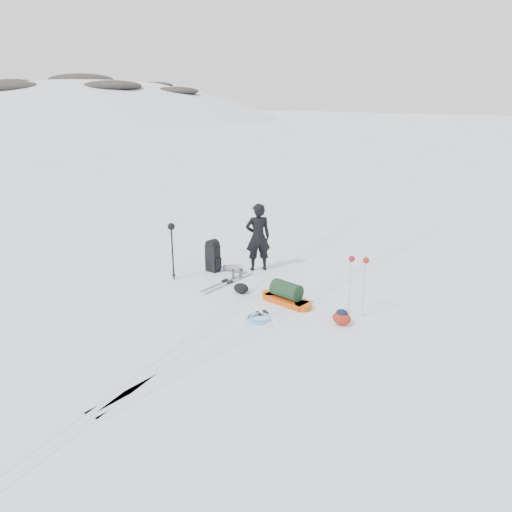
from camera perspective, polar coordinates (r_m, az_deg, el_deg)
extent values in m
plane|color=white|center=(11.66, -1.16, -4.95)|extent=(200.00, 200.00, 0.00)
ellipsoid|color=silver|center=(108.77, -16.82, -6.63)|extent=(143.00, 121.00, 93.50)
ellipsoid|color=black|center=(99.21, -19.40, 18.45)|extent=(13.00, 10.00, 2.20)
ellipsoid|color=black|center=(84.74, -16.18, 18.15)|extent=(10.40, 8.00, 1.76)
ellipsoid|color=black|center=(112.44, -21.76, 17.60)|extent=(9.10, 7.00, 1.54)
ellipsoid|color=black|center=(90.79, -26.36, 16.92)|extent=(11.70, 9.00, 1.98)
ellipsoid|color=black|center=(98.94, -11.61, 18.56)|extent=(7.80, 6.00, 1.32)
ellipsoid|color=black|center=(100.78, -26.04, 17.26)|extent=(9.88, 7.60, 1.67)
ellipsoid|color=black|center=(86.42, -9.21, 18.10)|extent=(8.32, 6.40, 1.41)
ellipsoid|color=black|center=(111.33, -27.15, 16.58)|extent=(7.80, 6.00, 1.32)
cube|color=silver|center=(11.71, -1.66, -4.81)|extent=(1.40, 17.97, 0.01)
cube|color=silver|center=(11.59, -0.66, -5.06)|extent=(1.40, 17.97, 0.01)
cube|color=silver|center=(12.75, 8.58, -3.03)|extent=(2.09, 13.88, 0.01)
cube|color=silver|center=(12.67, 9.58, -3.23)|extent=(2.09, 13.88, 0.01)
imported|color=black|center=(13.24, 0.22, 2.18)|extent=(0.79, 0.78, 1.84)
cube|color=#DA450C|center=(11.44, 3.48, -5.09)|extent=(1.12, 0.63, 0.13)
cylinder|color=#C04E0B|center=(11.17, 5.41, -5.74)|extent=(0.45, 0.45, 0.13)
cylinder|color=#CB5E0B|center=(11.72, 1.64, -4.47)|extent=(0.45, 0.45, 0.13)
cylinder|color=black|center=(11.34, 3.50, -3.89)|extent=(0.76, 0.51, 0.39)
cube|color=black|center=(13.36, -4.96, -0.31)|extent=(0.38, 0.29, 0.70)
cylinder|color=black|center=(13.25, -5.01, 1.20)|extent=(0.37, 0.28, 0.34)
cube|color=black|center=(13.29, -4.34, -0.85)|extent=(0.10, 0.19, 0.30)
cylinder|color=slate|center=(13.37, -2.66, -1.49)|extent=(0.56, 0.22, 0.15)
cylinder|color=black|center=(12.85, -9.55, 0.34)|extent=(0.03, 0.03, 1.38)
cylinder|color=black|center=(12.76, -9.47, 0.22)|extent=(0.03, 0.03, 1.38)
torus|color=black|center=(13.04, -9.42, -2.09)|extent=(0.12, 0.12, 0.01)
torus|color=black|center=(12.96, -9.33, -2.23)|extent=(0.12, 0.12, 0.01)
sphere|color=black|center=(12.60, -9.67, 3.34)|extent=(0.18, 0.18, 0.18)
cylinder|color=silver|center=(10.84, 10.69, -3.55)|extent=(0.03, 0.03, 1.25)
cylinder|color=#B9BBC0|center=(10.81, 12.22, -3.73)|extent=(0.03, 0.03, 1.25)
torus|color=#ABAEB2|center=(11.05, 10.53, -6.09)|extent=(0.11, 0.11, 0.01)
torus|color=silver|center=(11.01, 12.03, -6.28)|extent=(0.11, 0.11, 0.01)
sphere|color=maroon|center=(10.62, 10.89, -0.31)|extent=(0.13, 0.13, 0.13)
sphere|color=maroon|center=(10.58, 12.45, -0.49)|extent=(0.13, 0.13, 0.13)
cube|color=#919599|center=(12.58, -2.99, -3.12)|extent=(0.31, 1.77, 0.02)
cube|color=#919499|center=(12.69, -3.59, -2.94)|extent=(0.31, 1.77, 0.02)
cube|color=black|center=(12.57, -2.99, -2.99)|extent=(0.09, 0.18, 0.05)
cube|color=black|center=(12.68, -3.59, -2.80)|extent=(0.09, 0.18, 0.05)
cube|color=silver|center=(10.86, 0.29, -6.74)|extent=(1.44, 0.97, 0.01)
cube|color=white|center=(10.93, 1.07, -6.57)|extent=(1.44, 0.97, 0.01)
cube|color=black|center=(10.85, 0.29, -6.59)|extent=(0.17, 0.14, 0.05)
cube|color=black|center=(10.91, 1.07, -6.43)|extent=(0.17, 0.14, 0.05)
torus|color=#61AAEB|center=(10.65, 0.26, -7.15)|extent=(0.55, 0.55, 0.05)
torus|color=#60AAEA|center=(10.67, 0.49, -7.02)|extent=(0.43, 0.43, 0.05)
ellipsoid|color=maroon|center=(10.55, 9.77, -7.02)|extent=(0.41, 0.32, 0.28)
ellipsoid|color=black|center=(10.49, 9.80, -6.40)|extent=(0.26, 0.22, 0.14)
cylinder|color=#5A5C61|center=(12.81, -2.61, -2.17)|extent=(0.08, 0.08, 0.24)
cylinder|color=#55585D|center=(12.89, -1.78, -2.08)|extent=(0.08, 0.08, 0.22)
cylinder|color=black|center=(12.77, -2.62, -1.61)|extent=(0.07, 0.07, 0.03)
cylinder|color=black|center=(12.85, -1.78, -1.57)|extent=(0.07, 0.07, 0.03)
ellipsoid|color=black|center=(11.96, -1.72, -3.70)|extent=(0.44, 0.37, 0.24)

